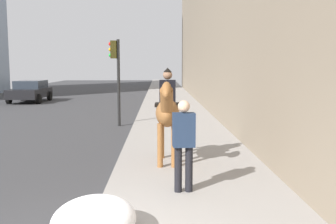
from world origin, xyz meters
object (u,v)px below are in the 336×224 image
Objects in this scene: pedestrian_greeting at (184,140)px; mounted_horse_near at (167,111)px; traffic_light_near_curb at (116,68)px; car_near_lane at (30,91)px.

mounted_horse_near is at bearing 2.68° from pedestrian_greeting.
traffic_light_near_curb is at bearing 9.91° from pedestrian_greeting.
pedestrian_greeting is at bearing 9.31° from mounted_horse_near.
mounted_horse_near is 2.16m from pedestrian_greeting.
mounted_horse_near is 0.65× the size of traffic_light_near_curb.
pedestrian_greeting is 0.42× the size of car_near_lane.
mounted_horse_near is at bearing -163.78° from traffic_light_near_curb.
traffic_light_near_curb is (-10.61, -6.91, 1.58)m from car_near_lane.
mounted_horse_near is 1.34× the size of pedestrian_greeting.
mounted_horse_near is at bearing 27.42° from car_near_lane.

